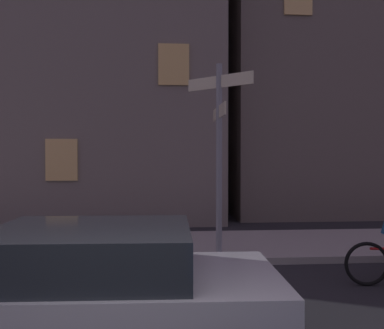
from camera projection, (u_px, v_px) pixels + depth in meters
sidewalk_kerb at (150, 247)px, 9.79m from camera, size 40.00×3.09×0.14m
signpost at (219, 141)px, 8.62m from camera, size 1.14×1.60×3.79m
car_far_trailing at (84, 290)px, 4.43m from camera, size 4.16×2.17×1.40m
building_left_block at (37, 20)px, 15.87m from camera, size 12.88×7.21×14.10m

